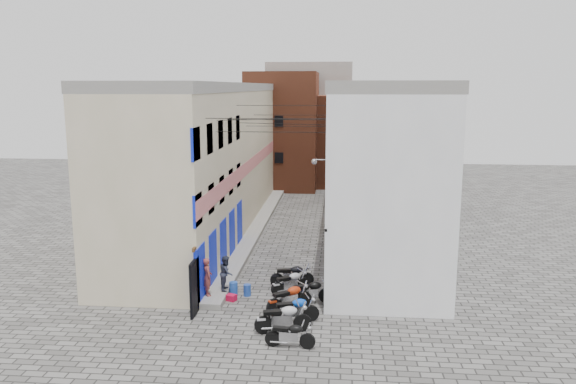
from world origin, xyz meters
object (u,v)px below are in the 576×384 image
(motorcycle_a, at_px, (290,334))
(motorcycle_b, at_px, (283,317))
(motorcycle_f, at_px, (291,281))
(person_b, at_px, (226,273))
(motorcycle_g, at_px, (292,274))
(water_jug_near, at_px, (247,290))
(motorcycle_d, at_px, (289,297))
(motorcycle_e, at_px, (310,290))
(person_a, at_px, (207,277))
(red_crate, at_px, (231,298))
(motorcycle_c, at_px, (294,308))
(water_jug_far, at_px, (233,288))

(motorcycle_a, relative_size, motorcycle_b, 0.84)
(motorcycle_f, bearing_deg, person_b, -112.00)
(motorcycle_g, distance_m, water_jug_near, 2.26)
(motorcycle_d, bearing_deg, motorcycle_e, 101.20)
(person_a, xyz_separation_m, red_crate, (0.96, 0.10, -0.92))
(person_b, bearing_deg, motorcycle_e, -102.83)
(motorcycle_c, xyz_separation_m, motorcycle_d, (-0.28, 1.10, 0.03))
(motorcycle_a, distance_m, motorcycle_d, 3.18)
(water_jug_near, bearing_deg, motorcycle_a, -64.07)
(motorcycle_d, xyz_separation_m, water_jug_near, (-1.94, 1.47, -0.35))
(motorcycle_f, relative_size, motorcycle_g, 0.94)
(motorcycle_b, distance_m, person_b, 4.46)
(motorcycle_f, bearing_deg, motorcycle_b, -31.35)
(motorcycle_g, xyz_separation_m, person_b, (-2.69, -1.33, 0.43))
(motorcycle_e, relative_size, motorcycle_g, 0.99)
(red_crate, bearing_deg, motorcycle_a, -54.94)
(person_b, bearing_deg, motorcycle_f, -82.92)
(motorcycle_g, bearing_deg, motorcycle_f, -9.34)
(motorcycle_a, height_order, motorcycle_b, motorcycle_b)
(motorcycle_a, xyz_separation_m, motorcycle_g, (-0.45, 5.96, 0.06))
(motorcycle_c, bearing_deg, person_b, -147.60)
(motorcycle_e, distance_m, red_crate, 3.32)
(motorcycle_d, bearing_deg, motorcycle_a, -31.48)
(motorcycle_c, xyz_separation_m, person_b, (-3.11, 2.56, 0.43))
(motorcycle_c, xyz_separation_m, water_jug_far, (-2.83, 2.63, -0.28))
(person_a, distance_m, person_b, 0.96)
(motorcycle_b, relative_size, red_crate, 5.10)
(motorcycle_f, height_order, red_crate, motorcycle_f)
(motorcycle_f, relative_size, red_crate, 4.51)
(motorcycle_e, xyz_separation_m, red_crate, (-3.29, 0.00, -0.43))
(motorcycle_a, bearing_deg, motorcycle_g, -171.30)
(motorcycle_e, relative_size, person_a, 1.22)
(motorcycle_c, distance_m, person_a, 4.22)
(motorcycle_f, height_order, person_a, person_a)
(water_jug_near, xyz_separation_m, red_crate, (-0.58, -0.60, -0.12))
(motorcycle_e, bearing_deg, motorcycle_b, -29.64)
(motorcycle_c, distance_m, motorcycle_g, 3.91)
(motorcycle_a, xyz_separation_m, motorcycle_e, (0.46, 4.03, 0.05))
(motorcycle_b, distance_m, motorcycle_f, 3.97)
(motorcycle_d, distance_m, person_b, 3.21)
(motorcycle_a, bearing_deg, motorcycle_e, 177.87)
(motorcycle_a, height_order, red_crate, motorcycle_a)
(motorcycle_g, relative_size, red_crate, 4.79)
(motorcycle_b, bearing_deg, person_b, -154.55)
(motorcycle_c, distance_m, water_jug_near, 3.41)
(motorcycle_b, height_order, person_b, person_b)
(motorcycle_g, bearing_deg, person_b, -74.21)
(person_a, bearing_deg, motorcycle_a, -161.48)
(motorcycle_c, bearing_deg, motorcycle_d, 176.09)
(motorcycle_c, relative_size, water_jug_far, 3.45)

